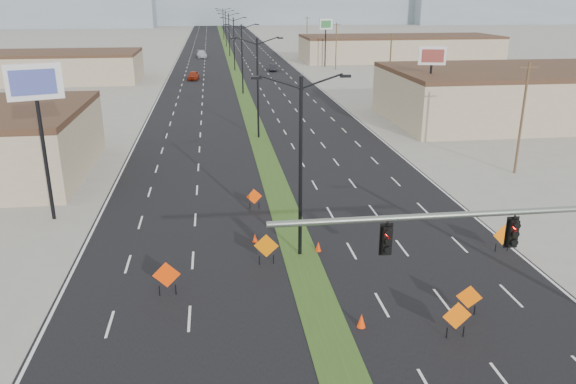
{
  "coord_description": "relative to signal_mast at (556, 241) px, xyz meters",
  "views": [
    {
      "loc": [
        -4.49,
        -16.49,
        13.83
      ],
      "look_at": [
        -0.46,
        13.64,
        3.2
      ],
      "focal_mm": 35.0,
      "sensor_mm": 36.0,
      "label": 1
    }
  ],
  "objects": [
    {
      "name": "streetlight_4",
      "position": [
        -8.56,
        122.0,
        0.63
      ],
      "size": [
        5.15,
        0.24,
        10.02
      ],
      "color": "black",
      "rests_on": "ground"
    },
    {
      "name": "building_se_far",
      "position": [
        29.44,
        108.0,
        -2.29
      ],
      "size": [
        44.0,
        16.0,
        5.0
      ],
      "primitive_type": "cube",
      "color": "tan",
      "rests_on": "ground"
    },
    {
      "name": "cone_1",
      "position": [
        -10.95,
        12.02,
        -4.52
      ],
      "size": [
        0.35,
        0.35,
        0.53
      ],
      "primitive_type": "cone",
      "rotation": [
        0.0,
        0.0,
        0.09
      ],
      "color": "#F73505",
      "rests_on": "ground"
    },
    {
      "name": "building_se_near",
      "position": [
        25.44,
        43.0,
        -2.04
      ],
      "size": [
        36.0,
        18.0,
        5.5
      ],
      "primitive_type": "cube",
      "color": "tan",
      "rests_on": "ground"
    },
    {
      "name": "streetlight_0",
      "position": [
        -8.56,
        10.0,
        0.63
      ],
      "size": [
        5.15,
        0.24,
        10.02
      ],
      "color": "black",
      "rests_on": "ground"
    },
    {
      "name": "cone_2",
      "position": [
        -7.45,
        10.27,
        -4.49
      ],
      "size": [
        0.46,
        0.46,
        0.6
      ],
      "primitive_type": "cone",
      "rotation": [
        0.0,
        0.0,
        0.35
      ],
      "color": "red",
      "rests_on": "ground"
    },
    {
      "name": "construction_sign_2",
      "position": [
        -10.56,
        17.57,
        -3.96
      ],
      "size": [
        1.07,
        0.13,
        1.42
      ],
      "rotation": [
        0.0,
        0.0,
        0.09
      ],
      "color": "#ED4105",
      "rests_on": "ground"
    },
    {
      "name": "car_mid",
      "position": [
        -1.21,
        92.24,
        -4.13
      ],
      "size": [
        1.82,
        4.12,
        1.31
      ],
      "primitive_type": "imported",
      "rotation": [
        0.0,
        0.0,
        -0.11
      ],
      "color": "black",
      "rests_on": "ground"
    },
    {
      "name": "road_surface",
      "position": [
        -8.56,
        98.0,
        -4.79
      ],
      "size": [
        25.0,
        400.0,
        0.02
      ],
      "primitive_type": "cube",
      "color": "black",
      "rests_on": "ground"
    },
    {
      "name": "construction_sign_4",
      "position": [
        -3.23,
        1.0,
        -3.78
      ],
      "size": [
        1.29,
        0.07,
        1.72
      ],
      "rotation": [
        0.0,
        0.0,
        0.02
      ],
      "color": "#FF6305",
      "rests_on": "ground"
    },
    {
      "name": "utility_pole_3",
      "position": [
        11.44,
        128.0,
        -0.12
      ],
      "size": [
        1.6,
        0.2,
        9.0
      ],
      "color": "#4C3823",
      "rests_on": "ground"
    },
    {
      "name": "utility_pole_2",
      "position": [
        11.44,
        93.0,
        -0.12
      ],
      "size": [
        1.6,
        0.2,
        9.0
      ],
      "color": "#4C3823",
      "rests_on": "ground"
    },
    {
      "name": "cone_0",
      "position": [
        -7.0,
        2.32,
        -4.46
      ],
      "size": [
        0.49,
        0.49,
        0.66
      ],
      "primitive_type": "cone",
      "rotation": [
        0.0,
        0.0,
        0.3
      ],
      "color": "#FB3905",
      "rests_on": "ground"
    },
    {
      "name": "streetlight_3",
      "position": [
        -8.56,
        94.0,
        0.63
      ],
      "size": [
        5.15,
        0.24,
        10.02
      ],
      "color": "black",
      "rests_on": "ground"
    },
    {
      "name": "car_left",
      "position": [
        -16.31,
        81.94,
        -4.05
      ],
      "size": [
        2.15,
        4.49,
        1.48
      ],
      "primitive_type": "imported",
      "rotation": [
        0.0,
        0.0,
        -0.09
      ],
      "color": "maroon",
      "rests_on": "ground"
    },
    {
      "name": "utility_pole_0",
      "position": [
        11.44,
        23.0,
        -0.12
      ],
      "size": [
        1.6,
        0.2,
        9.0
      ],
      "color": "#4C3823",
      "rests_on": "ground"
    },
    {
      "name": "construction_sign_5",
      "position": [
        2.94,
        8.85,
        -3.81
      ],
      "size": [
        1.25,
        0.14,
        1.66
      ],
      "rotation": [
        0.0,
        0.0,
        0.08
      ],
      "color": "orange",
      "rests_on": "ground"
    },
    {
      "name": "streetlight_1",
      "position": [
        -8.56,
        38.0,
        0.63
      ],
      "size": [
        5.15,
        0.24,
        10.02
      ],
      "color": "black",
      "rests_on": "ground"
    },
    {
      "name": "pole_sign_west",
      "position": [
        -23.76,
        17.48,
        3.42
      ],
      "size": [
        3.19,
        1.44,
        10.02
      ],
      "rotation": [
        0.0,
        0.0,
        0.35
      ],
      "color": "black",
      "rests_on": "ground"
    },
    {
      "name": "streetlight_6",
      "position": [
        -8.56,
        178.0,
        0.63
      ],
      "size": [
        5.15,
        0.24,
        10.02
      ],
      "color": "black",
      "rests_on": "ground"
    },
    {
      "name": "building_sw_far",
      "position": [
        -40.56,
        83.0,
        -2.54
      ],
      "size": [
        30.0,
        14.0,
        4.5
      ],
      "primitive_type": "cube",
      "color": "tan",
      "rests_on": "ground"
    },
    {
      "name": "car_far",
      "position": [
        -15.3,
        119.87,
        -4.0
      ],
      "size": [
        2.62,
        5.63,
        1.59
      ],
      "primitive_type": "imported",
      "rotation": [
        0.0,
        0.0,
        0.07
      ],
      "color": "#B8BEC3",
      "rests_on": "ground"
    },
    {
      "name": "pole_sign_east_far",
      "position": [
        10.45,
        98.84,
        2.93
      ],
      "size": [
        2.98,
        1.54,
        9.47
      ],
      "rotation": [
        0.0,
        0.0,
        0.41
      ],
      "color": "black",
      "rests_on": "ground"
    },
    {
      "name": "construction_sign_0",
      "position": [
        -15.66,
        6.3,
        -3.74
      ],
      "size": [
        1.34,
        0.06,
        1.79
      ],
      "rotation": [
        0.0,
        0.0,
        0.01
      ],
      "color": "#F53A05",
      "rests_on": "ground"
    },
    {
      "name": "construction_sign_3",
      "position": [
        -1.94,
        2.61,
        -3.89
      ],
      "size": [
        1.12,
        0.36,
        1.53
      ],
      "rotation": [
        0.0,
        0.0,
        -0.29
      ],
      "color": "#FF6305",
      "rests_on": "ground"
    },
    {
      "name": "pole_sign_east_near",
      "position": [
        10.21,
        39.84,
        2.37
      ],
      "size": [
        2.88,
        1.01,
        8.83
      ],
      "rotation": [
        0.0,
        0.0,
        -0.24
      ],
      "color": "black",
      "rests_on": "ground"
    },
    {
      "name": "construction_sign_1",
      "position": [
        -10.56,
        9.0,
        -3.74
      ],
      "size": [
        1.32,
        0.29,
        1.78
      ],
      "rotation": [
        0.0,
        0.0,
        -0.19
      ],
      "color": "#D86704",
      "rests_on": "ground"
    },
    {
      "name": "streetlight_2",
      "position": [
        -8.56,
        66.0,
        0.63
      ],
      "size": [
        5.15,
        0.24,
        10.02
      ],
      "color": "black",
      "rests_on": "ground"
    },
    {
      "name": "cone_3",
      "position": [
        -10.43,
        20.21,
        -4.51
      ],
      "size": [
        0.37,
        0.37,
        0.56
      ],
      "primitive_type": "cone",
      "rotation": [
        0.0,
        0.0,
        0.12
      ],
      "color": "#D74804",
      "rests_on": "ground"
    },
    {
      "name": "median_strip",
      "position": [
        -8.56,
        98.0,
        -4.79
      ],
      "size": [
        2.0,
        400.0,
        0.04
      ],
      "primitive_type": "cube",
      "color": "#284B1A",
      "rests_on": "ground"
    },
    {
      "name": "utility_pole_1",
      "position": [
        11.44,
        58.0,
        -0.12
      ],
      "size": [
        1.6,
        0.2,
        9.0
      ],
      "color": "#4C3823",
      "rests_on": "ground"
    },
    {
      "name": "mesa_east",
      "position": [
        171.44,
        288.0,
        4.21
      ],
      "size": [
        160.0,
        50.0,
        18.0
      ],
      "primitive_type": "cube",
      "color": "gray",
      "rests_on": "ground"
    },
    {
      "name": "streetlight_5",
      "position": [
        -8.56,
        150.0,
        0.63
      ],
      "size": [
        5.15,
        0.24,
        10.02
      ],
      "color": "black",
      "rests_on": "ground"
    },
    {
      "name": "signal_mast",
      "position": [
        0.0,
        0.0,
        0.0
      ],
      "size": [
        16.3,
        0.6,
        8.0
      ],
      "color": "slate",
      "rests_on": "ground"
    }
  ]
}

